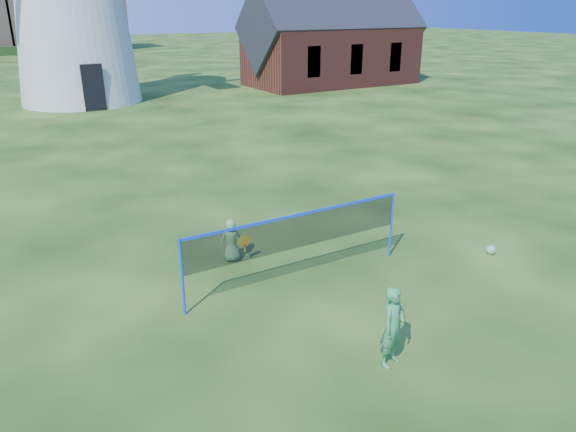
# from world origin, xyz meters

# --- Properties ---
(ground) EXTENTS (220.00, 220.00, 0.00)m
(ground) POSITION_xyz_m (0.00, 0.00, 0.00)
(ground) COLOR black
(ground) RESTS_ON ground
(chapel) EXTENTS (12.70, 6.16, 10.74)m
(chapel) POSITION_xyz_m (18.91, 25.69, 3.02)
(chapel) COLOR maroon
(chapel) RESTS_ON ground
(badminton_net) EXTENTS (5.05, 0.05, 1.55)m
(badminton_net) POSITION_xyz_m (0.38, 0.40, 1.14)
(badminton_net) COLOR blue
(badminton_net) RESTS_ON ground
(player_girl) EXTENTS (0.71, 0.47, 1.38)m
(player_girl) POSITION_xyz_m (0.22, -2.73, 0.69)
(player_girl) COLOR #3C9753
(player_girl) RESTS_ON ground
(player_boy) EXTENTS (0.64, 0.46, 1.01)m
(player_boy) POSITION_xyz_m (-0.36, 2.06, 0.50)
(player_boy) COLOR #579E4C
(player_boy) RESTS_ON ground
(play_ball) EXTENTS (0.22, 0.22, 0.22)m
(play_ball) POSITION_xyz_m (5.01, -0.73, 0.11)
(play_ball) COLOR green
(play_ball) RESTS_ON ground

